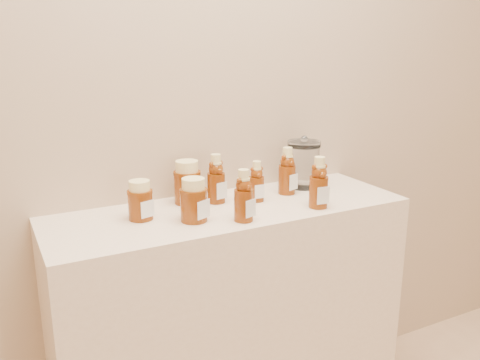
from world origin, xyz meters
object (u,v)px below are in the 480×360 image
honey_jar_left (140,200)px  glass_canister (304,162)px  bear_bottle_back_left (216,175)px  bear_bottle_front_left (244,192)px  display_table (231,328)px

honey_jar_left → glass_canister: size_ratio=0.65×
glass_canister → honey_jar_left: bearing=-173.9°
honey_jar_left → bear_bottle_back_left: bearing=-7.2°
bear_bottle_front_left → honey_jar_left: bearing=132.2°
honey_jar_left → display_table: bearing=-22.3°
bear_bottle_back_left → honey_jar_left: (-0.28, -0.05, -0.03)m
display_table → bear_bottle_back_left: bear_bottle_back_left is taller
display_table → bear_bottle_front_left: bearing=-98.1°
bear_bottle_back_left → glass_canister: 0.37m
bear_bottle_front_left → glass_canister: glass_canister is taller
bear_bottle_back_left → honey_jar_left: bearing=176.3°
display_table → bear_bottle_back_left: 0.55m
display_table → bear_bottle_front_left: bear_bottle_front_left is taller
bear_bottle_back_left → glass_canister: same height
bear_bottle_front_left → honey_jar_left: size_ratio=1.48×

